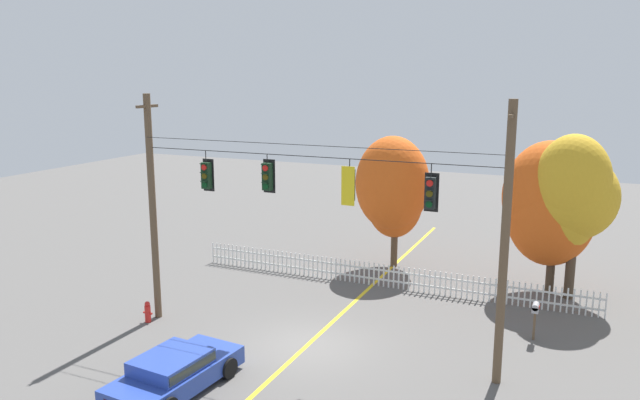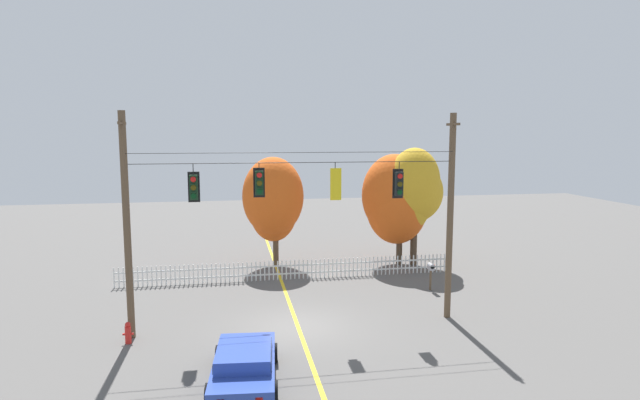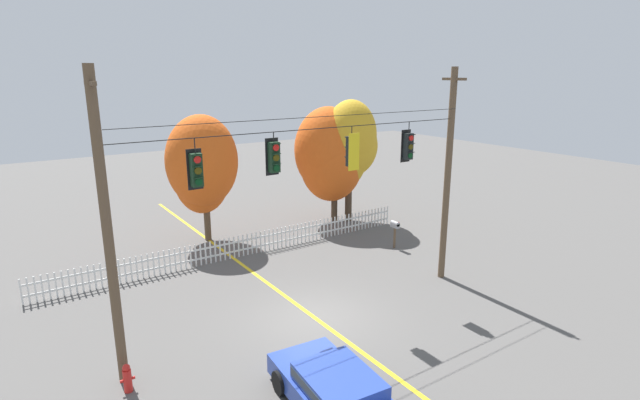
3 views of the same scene
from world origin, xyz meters
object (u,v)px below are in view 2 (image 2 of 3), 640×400
autumn_maple_near_fence (273,201)px  fire_hydrant (128,333)px  roadside_mailbox (431,268)px  autumn_maple_mid (396,199)px  autumn_oak_far_east (412,191)px  parked_car (244,364)px  traffic_signal_eastbound_side (259,183)px  traffic_signal_northbound_secondary (335,184)px  traffic_signal_northbound_primary (399,184)px  traffic_signal_southbound_primary (194,187)px

autumn_maple_near_fence → fire_hydrant: bearing=-121.0°
fire_hydrant → roadside_mailbox: 13.90m
autumn_maple_mid → autumn_oak_far_east: 1.06m
autumn_oak_far_east → fire_hydrant: 17.02m
autumn_maple_near_fence → autumn_oak_far_east: (7.77, -1.32, 0.57)m
autumn_maple_near_fence → fire_hydrant: size_ratio=7.82×
parked_car → roadside_mailbox: (9.18, 7.94, 0.48)m
fire_hydrant → parked_car: bearing=-42.8°
traffic_signal_eastbound_side → traffic_signal_northbound_secondary: size_ratio=0.91×
traffic_signal_northbound_primary → roadside_mailbox: 6.47m
autumn_oak_far_east → fire_hydrant: size_ratio=8.47×
roadside_mailbox → traffic_signal_northbound_secondary: bearing=-146.5°
traffic_signal_eastbound_side → autumn_maple_mid: size_ratio=0.20×
traffic_signal_eastbound_side → traffic_signal_northbound_primary: same height
traffic_signal_eastbound_side → traffic_signal_northbound_primary: 5.48m
parked_car → roadside_mailbox: size_ratio=3.28×
fire_hydrant → traffic_signal_eastbound_side: bearing=6.9°
traffic_signal_southbound_primary → traffic_signal_northbound_secondary: 5.31m
autumn_maple_near_fence → fire_hydrant: (-6.17, -10.27, -3.38)m
traffic_signal_eastbound_side → roadside_mailbox: (8.40, 3.61, -4.63)m
roadside_mailbox → autumn_oak_far_east: bearing=81.6°
parked_car → roadside_mailbox: roadside_mailbox is taller
traffic_signal_southbound_primary → roadside_mailbox: (10.80, 3.61, -4.51)m
traffic_signal_southbound_primary → traffic_signal_eastbound_side: (2.40, -0.00, 0.12)m
traffic_signal_northbound_primary → traffic_signal_southbound_primary: bearing=-180.0°
traffic_signal_northbound_primary → autumn_oak_far_east: (3.62, 8.36, -1.25)m
traffic_signal_eastbound_side → traffic_signal_northbound_primary: bearing=0.0°
traffic_signal_southbound_primary → traffic_signal_eastbound_side: bearing=-0.0°
autumn_maple_near_fence → parked_car: (-2.11, -14.02, -3.17)m
traffic_signal_southbound_primary → autumn_maple_near_fence: bearing=68.9°
traffic_signal_eastbound_side → autumn_oak_far_east: size_ratio=0.19×
fire_hydrant → autumn_maple_mid: bearing=35.6°
autumn_maple_near_fence → parked_car: size_ratio=1.43×
traffic_signal_northbound_primary → fire_hydrant: 11.56m
traffic_signal_northbound_primary → fire_hydrant: bearing=-176.8°
traffic_signal_northbound_secondary → autumn_oak_far_east: (6.19, 8.38, -1.29)m
traffic_signal_northbound_secondary → autumn_maple_near_fence: traffic_signal_northbound_secondary is taller
traffic_signal_northbound_secondary → roadside_mailbox: bearing=33.5°
traffic_signal_eastbound_side → fire_hydrant: bearing=-173.1°
traffic_signal_northbound_primary → parked_car: 9.10m
traffic_signal_southbound_primary → parked_car: traffic_signal_southbound_primary is taller
traffic_signal_northbound_primary → roadside_mailbox: size_ratio=1.10×
autumn_maple_near_fence → parked_car: bearing=-98.6°
autumn_maple_mid → traffic_signal_northbound_secondary: bearing=-121.4°
autumn_maple_mid → fire_hydrant: bearing=-144.4°
traffic_signal_northbound_secondary → parked_car: traffic_signal_northbound_secondary is taller
fire_hydrant → roadside_mailbox: (13.24, 4.19, 0.69)m
traffic_signal_northbound_secondary → autumn_maple_mid: bearing=58.6°
traffic_signal_northbound_primary → autumn_oak_far_east: size_ratio=0.22×
autumn_oak_far_east → parked_car: 16.51m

